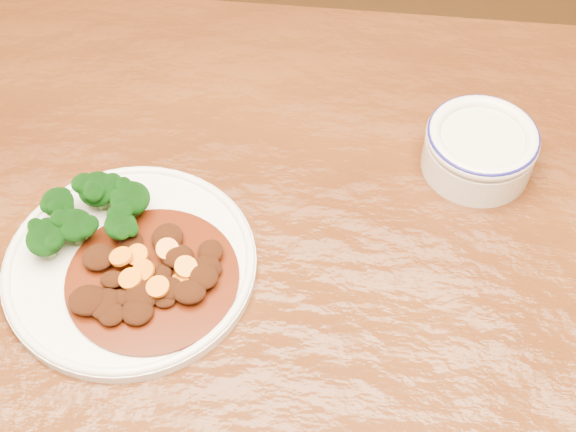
{
  "coord_description": "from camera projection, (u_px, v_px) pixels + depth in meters",
  "views": [
    {
      "loc": [
        0.0,
        -0.38,
        1.39
      ],
      "look_at": [
        0.01,
        0.1,
        0.77
      ],
      "focal_mm": 50.0,
      "sensor_mm": 36.0,
      "label": 1
    }
  ],
  "objects": [
    {
      "name": "dip_bowl",
      "position": [
        480.0,
        147.0,
        0.82
      ],
      "size": [
        0.12,
        0.12,
        0.05
      ],
      "rotation": [
        0.0,
        0.0,
        -0.08
      ],
      "color": "silver",
      "rests_on": "dining_table"
    },
    {
      "name": "broccoli_florets",
      "position": [
        89.0,
        212.0,
        0.76
      ],
      "size": [
        0.11,
        0.1,
        0.04
      ],
      "color": "#608D49",
      "rests_on": "dinner_plate"
    },
    {
      "name": "dining_table",
      "position": [
        282.0,
        357.0,
        0.8
      ],
      "size": [
        1.6,
        1.07,
        0.75
      ],
      "rotation": [
        0.0,
        0.0,
        -0.12
      ],
      "color": "#4D270D",
      "rests_on": "ground"
    },
    {
      "name": "mince_stew",
      "position": [
        148.0,
        278.0,
        0.74
      ],
      "size": [
        0.16,
        0.16,
        0.02
      ],
      "color": "#4A1507",
      "rests_on": "dinner_plate"
    },
    {
      "name": "dinner_plate",
      "position": [
        130.0,
        264.0,
        0.76
      ],
      "size": [
        0.24,
        0.24,
        0.02
      ],
      "rotation": [
        0.0,
        0.0,
        0.4
      ],
      "color": "white",
      "rests_on": "dining_table"
    }
  ]
}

